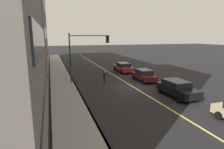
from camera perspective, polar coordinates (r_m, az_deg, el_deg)
name	(u,v)px	position (r m, az deg, el deg)	size (l,w,h in m)	color
ground	(133,87)	(21.90, 6.29, -3.68)	(200.00, 200.00, 0.00)	black
sidewalk_slab	(65,92)	(20.04, -14.07, -5.20)	(80.00, 2.86, 0.15)	gray
curb_edge	(78,91)	(20.17, -10.23, -4.92)	(80.00, 0.16, 0.15)	slate
lane_stripe_center	(133,87)	(21.89, 6.29, -3.66)	(80.00, 0.16, 0.01)	#D8CC4C
building_glass_right	(10,25)	(42.45, -28.69, 12.98)	(12.70, 13.46, 15.55)	slate
car_red	(123,67)	(30.60, 3.40, 2.25)	(4.63, 2.02, 1.50)	red
car_maroon	(144,75)	(24.62, 9.71, -0.18)	(4.01, 1.90, 1.52)	#591116
car_black	(177,88)	(19.20, 19.21, -3.96)	(4.56, 2.12, 1.55)	black
pedestrian_with_backpack	(105,76)	(22.96, -2.19, -0.56)	(0.43, 0.44, 1.58)	#383838
traffic_light_mast	(85,49)	(23.41, -8.11, 7.78)	(0.28, 5.07, 6.11)	#1E3823
street_sign_post	(66,67)	(24.53, -13.97, 2.15)	(0.60, 0.08, 3.18)	slate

